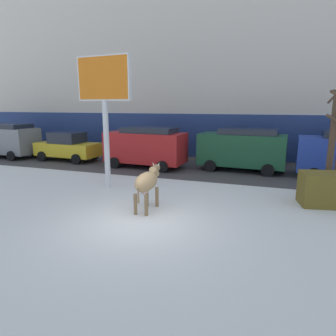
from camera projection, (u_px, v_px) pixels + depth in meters
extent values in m
plane|color=white|center=(139.00, 222.00, 9.31)|extent=(120.00, 120.00, 0.00)
cube|color=#423F3F|center=(200.00, 169.00, 17.03)|extent=(60.00, 5.60, 0.01)
cube|color=beige|center=(220.00, 62.00, 21.07)|extent=(44.00, 6.00, 13.00)
cube|color=navy|center=(210.00, 136.00, 19.26)|extent=(43.12, 0.10, 2.80)
ellipsoid|color=tan|center=(146.00, 182.00, 10.17)|extent=(0.60, 1.40, 0.64)
cylinder|color=olive|center=(147.00, 196.00, 10.82)|extent=(0.12, 0.12, 0.70)
cylinder|color=olive|center=(157.00, 197.00, 10.70)|extent=(0.12, 0.12, 0.70)
cylinder|color=olive|center=(135.00, 204.00, 9.91)|extent=(0.12, 0.12, 0.70)
cylinder|color=olive|center=(146.00, 205.00, 9.79)|extent=(0.12, 0.12, 0.70)
cylinder|color=tan|center=(154.00, 172.00, 10.82)|extent=(0.26, 0.48, 0.44)
ellipsoid|color=olive|center=(156.00, 168.00, 11.01)|extent=(0.24, 0.44, 0.28)
cone|color=beige|center=(153.00, 164.00, 10.97)|extent=(0.11, 0.06, 0.15)
cone|color=beige|center=(159.00, 164.00, 10.90)|extent=(0.11, 0.06, 0.15)
cylinder|color=olive|center=(138.00, 194.00, 9.60)|extent=(0.06, 0.06, 0.60)
ellipsoid|color=beige|center=(144.00, 191.00, 10.07)|extent=(0.24, 0.28, 0.20)
cylinder|color=silver|center=(107.00, 144.00, 12.91)|extent=(0.24, 0.24, 3.80)
cube|color=silver|center=(104.00, 78.00, 12.34)|extent=(2.53, 0.41, 1.82)
cube|color=orange|center=(103.00, 78.00, 12.32)|extent=(2.40, 0.36, 1.70)
cube|color=slate|center=(6.00, 140.00, 20.69)|extent=(4.71, 2.18, 1.70)
cube|color=#1E232D|center=(8.00, 126.00, 20.38)|extent=(3.10, 1.85, 0.30)
cylinder|color=black|center=(34.00, 152.00, 21.17)|extent=(0.65, 0.26, 0.64)
cylinder|color=black|center=(11.00, 156.00, 19.45)|extent=(0.65, 0.26, 0.64)
cylinder|color=black|center=(4.00, 149.00, 22.29)|extent=(0.65, 0.26, 0.64)
cube|color=gold|center=(68.00, 149.00, 19.51)|extent=(4.30, 2.01, 0.84)
cube|color=#1E232D|center=(67.00, 138.00, 19.36)|extent=(2.09, 1.67, 0.68)
cylinder|color=black|center=(94.00, 155.00, 19.89)|extent=(0.65, 0.26, 0.64)
cylinder|color=black|center=(76.00, 159.00, 18.29)|extent=(0.65, 0.26, 0.64)
cylinder|color=black|center=(61.00, 152.00, 20.91)|extent=(0.65, 0.26, 0.64)
cylinder|color=black|center=(42.00, 156.00, 19.32)|extent=(0.65, 0.26, 0.64)
cube|color=red|center=(145.00, 147.00, 17.32)|extent=(4.71, 2.18, 1.70)
cube|color=#1E232D|center=(150.00, 130.00, 17.00)|extent=(3.10, 1.85, 0.30)
cylinder|color=black|center=(175.00, 161.00, 17.79)|extent=(0.65, 0.26, 0.64)
cylinder|color=black|center=(162.00, 167.00, 16.07)|extent=(0.65, 0.26, 0.64)
cylinder|color=black|center=(131.00, 157.00, 18.91)|extent=(0.65, 0.26, 0.64)
cylinder|color=black|center=(115.00, 163.00, 17.19)|extent=(0.65, 0.26, 0.64)
cube|color=#194C2D|center=(242.00, 150.00, 16.41)|extent=(4.71, 2.18, 1.70)
cube|color=#1E232D|center=(248.00, 131.00, 16.09)|extent=(3.10, 1.85, 0.30)
cylinder|color=black|center=(270.00, 164.00, 16.89)|extent=(0.65, 0.26, 0.64)
cylinder|color=black|center=(268.00, 170.00, 15.17)|extent=(0.65, 0.26, 0.64)
cylinder|color=black|center=(218.00, 160.00, 18.01)|extent=(0.65, 0.26, 0.64)
cylinder|color=black|center=(210.00, 166.00, 16.29)|extent=(0.65, 0.26, 0.64)
cylinder|color=black|center=(312.00, 167.00, 16.02)|extent=(0.65, 0.26, 0.64)
cylinder|color=black|center=(314.00, 174.00, 14.30)|extent=(0.65, 0.26, 0.64)
cylinder|color=#282833|center=(86.00, 147.00, 22.72)|extent=(0.24, 0.24, 0.88)
cube|color=brown|center=(86.00, 137.00, 22.56)|extent=(0.36, 0.22, 0.64)
sphere|color=beige|center=(85.00, 131.00, 22.47)|extent=(0.20, 0.20, 0.20)
cylinder|color=#4C3828|center=(335.00, 95.00, 12.01)|extent=(0.66, 0.69, 0.69)
cylinder|color=#4C3828|center=(332.00, 145.00, 11.54)|extent=(0.24, 0.24, 4.12)
cylinder|color=#4C3828|center=(336.00, 121.00, 11.03)|extent=(0.75, 0.12, 0.51)
cube|color=brown|center=(326.00, 189.00, 10.76)|extent=(1.87, 1.39, 1.20)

